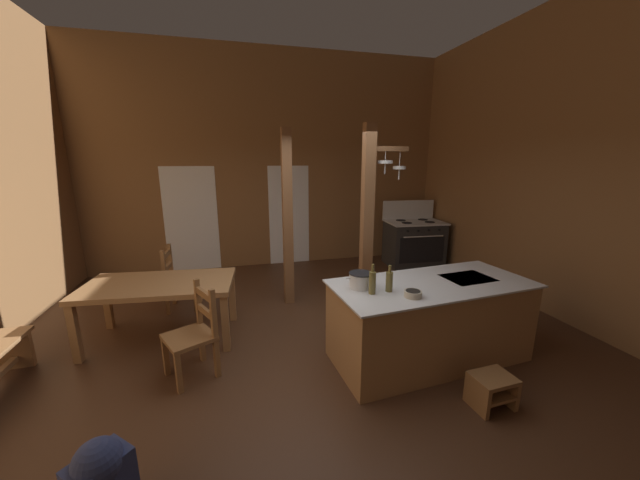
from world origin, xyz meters
name	(u,v)px	position (x,y,z in m)	size (l,w,h in m)	color
ground_plane	(311,357)	(0.00, 0.00, -0.05)	(7.86, 7.93, 0.10)	#422819
wall_back	(270,162)	(0.00, 3.64, 2.13)	(7.86, 0.14, 4.26)	brown
wall_right	(588,163)	(3.60, 0.00, 2.13)	(0.14, 7.93, 4.26)	brown
glazed_door_back_left	(191,220)	(-1.59, 3.56, 1.02)	(1.00, 0.01, 2.05)	white
glazed_panel_back_right	(289,216)	(0.35, 3.56, 1.02)	(0.84, 0.01, 2.05)	white
kitchen_island	(429,321)	(1.25, -0.39, 0.44)	(2.23, 1.14, 0.89)	#9E7044
stove_range	(414,242)	(2.84, 2.76, 0.48)	(1.20, 0.89, 1.32)	#272727
support_post_with_pot_rack	(369,221)	(0.93, 0.65, 1.39)	(0.59, 0.20, 2.61)	brown
support_post_center	(288,219)	(0.00, 1.51, 1.31)	(0.14, 0.14, 2.61)	brown
step_stool	(492,388)	(1.38, -1.22, 0.18)	(0.38, 0.30, 0.30)	brown
dining_table	(160,289)	(-1.68, 0.78, 0.65)	(1.78, 1.06, 0.74)	#9E7044
ladderback_chair_near_window	(179,279)	(-1.61, 1.67, 0.45)	(0.47, 0.47, 0.95)	brown
ladderback_chair_by_post	(194,334)	(-1.22, -0.06, 0.45)	(0.59, 0.59, 0.95)	brown
stockpot_on_counter	(361,280)	(0.45, -0.33, 0.97)	(0.31, 0.24, 0.16)	silver
mixing_bowl_on_counter	(413,294)	(0.85, -0.68, 0.92)	(0.17, 0.17, 0.06)	#B2A893
bottle_tall_on_counter	(389,281)	(0.69, -0.49, 0.99)	(0.07, 0.07, 0.27)	brown
bottle_short_on_counter	(372,282)	(0.51, -0.51, 1.01)	(0.07, 0.07, 0.30)	brown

